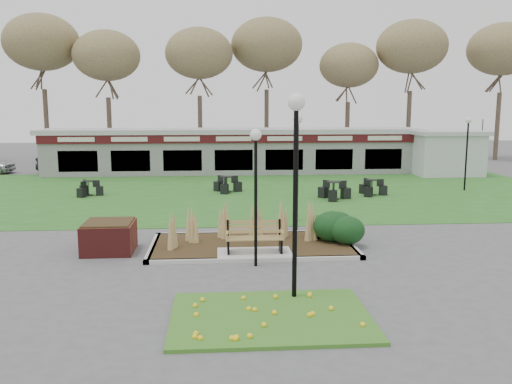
{
  "coord_description": "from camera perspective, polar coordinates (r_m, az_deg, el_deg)",
  "views": [
    {
      "loc": [
        -1.11,
        -15.39,
        4.47
      ],
      "look_at": [
        0.18,
        2.0,
        1.64
      ],
      "focal_mm": 38.0,
      "sensor_mm": 36.0,
      "label": 1
    }
  ],
  "objects": [
    {
      "name": "bistro_set_b",
      "position": [
        27.9,
        -17.22,
        0.13
      ],
      "size": [
        1.26,
        1.37,
        0.73
      ],
      "color": "black",
      "rests_on": "ground"
    },
    {
      "name": "lawn",
      "position": [
        27.77,
        -1.9,
        -0.03
      ],
      "size": [
        34.0,
        16.0,
        0.02
      ],
      "primitive_type": "cube",
      "color": "#25611E",
      "rests_on": "ground"
    },
    {
      "name": "brick_planter",
      "position": [
        17.19,
        -15.21,
        -4.55
      ],
      "size": [
        1.5,
        1.5,
        0.95
      ],
      "color": "maroon",
      "rests_on": "ground"
    },
    {
      "name": "patio_umbrella",
      "position": [
        37.54,
        22.6,
        4.04
      ],
      "size": [
        2.51,
        2.53,
        2.43
      ],
      "color": "black",
      "rests_on": "ground"
    },
    {
      "name": "lamp_post_mid_left",
      "position": [
        14.73,
        -0.03,
        2.64
      ],
      "size": [
        0.32,
        0.32,
        3.82
      ],
      "color": "black",
      "rests_on": "ground"
    },
    {
      "name": "food_pavilion",
      "position": [
        35.5,
        -2.44,
        4.37
      ],
      "size": [
        24.6,
        3.4,
        2.9
      ],
      "color": "gray",
      "rests_on": "ground"
    },
    {
      "name": "flower_bed",
      "position": [
        11.71,
        1.54,
        -12.87
      ],
      "size": [
        4.2,
        3.0,
        0.16
      ],
      "color": "#2E7020",
      "rests_on": "ground"
    },
    {
      "name": "park_bench",
      "position": [
        16.15,
        -0.18,
        -4.69
      ],
      "size": [
        1.7,
        0.66,
        0.93
      ],
      "color": "olive",
      "rests_on": "ground"
    },
    {
      "name": "bistro_set_c",
      "position": [
        25.9,
        8.2,
        -0.14
      ],
      "size": [
        1.52,
        1.55,
        0.85
      ],
      "color": "black",
      "rests_on": "ground"
    },
    {
      "name": "lamp_post_near_left",
      "position": [
        20.62,
        4.39,
        5.27
      ],
      "size": [
        0.35,
        0.35,
        4.2
      ],
      "color": "black",
      "rests_on": "ground"
    },
    {
      "name": "lamp_post_mid_right",
      "position": [
        19.2,
        4.38,
        4.87
      ],
      "size": [
        0.34,
        0.34,
        4.15
      ],
      "color": "black",
      "rests_on": "ground"
    },
    {
      "name": "bistro_set_a",
      "position": [
        27.77,
        -3.09,
        0.54
      ],
      "size": [
        1.48,
        1.45,
        0.81
      ],
      "color": "black",
      "rests_on": "ground"
    },
    {
      "name": "lamp_post_near_right",
      "position": [
        12.06,
        4.21,
        4.27
      ],
      "size": [
        0.39,
        0.39,
        4.72
      ],
      "color": "black",
      "rests_on": "ground"
    },
    {
      "name": "ground",
      "position": [
        16.06,
        -0.12,
        -6.94
      ],
      "size": [
        100.0,
        100.0,
        0.0
      ],
      "primitive_type": "plane",
      "color": "#515154",
      "rests_on": "ground"
    },
    {
      "name": "lamp_post_far_right",
      "position": [
        30.11,
        21.38,
        5.38
      ],
      "size": [
        0.32,
        0.32,
        3.82
      ],
      "color": "black",
      "rests_on": "ground"
    },
    {
      "name": "service_hut",
      "position": [
        36.57,
        19.37,
        3.96
      ],
      "size": [
        4.4,
        3.4,
        2.83
      ],
      "color": "silver",
      "rests_on": "ground"
    },
    {
      "name": "bistro_set_d",
      "position": [
        27.42,
        12.09,
        0.22
      ],
      "size": [
        1.29,
        1.45,
        0.77
      ],
      "color": "black",
      "rests_on": "ground"
    },
    {
      "name": "planting_bed",
      "position": [
        17.4,
        3.76,
        -4.45
      ],
      "size": [
        6.75,
        3.4,
        1.27
      ],
      "color": "#312213",
      "rests_on": "ground"
    },
    {
      "name": "tree_backdrop",
      "position": [
        43.58,
        -2.85,
        14.33
      ],
      "size": [
        47.24,
        5.24,
        10.36
      ],
      "color": "#47382B",
      "rests_on": "ground"
    },
    {
      "name": "car_black",
      "position": [
        37.76,
        -18.6,
        3.11
      ],
      "size": [
        4.88,
        2.56,
        1.53
      ],
      "primitive_type": "imported",
      "rotation": [
        0.0,
        0.0,
        1.78
      ],
      "color": "black",
      "rests_on": "ground"
    }
  ]
}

